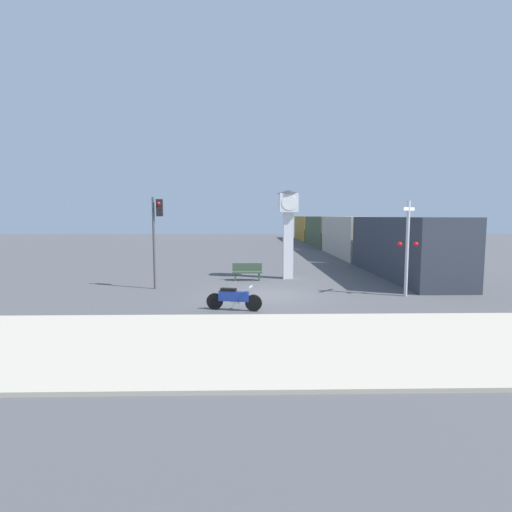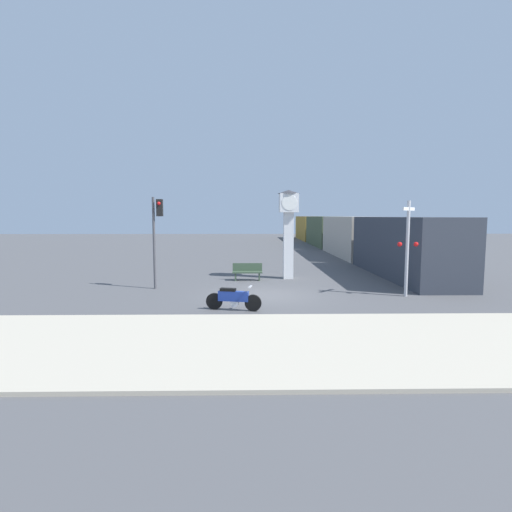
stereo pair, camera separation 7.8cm
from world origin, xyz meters
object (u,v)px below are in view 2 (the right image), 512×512
object	(u,v)px
traffic_light	(157,226)
bench	(247,271)
freight_train	(336,233)
motorcycle	(233,298)
railroad_crossing_signal	(407,245)
clock_tower	(288,220)

from	to	relation	value
traffic_light	bench	distance (m)	5.49
freight_train	bench	world-z (taller)	freight_train
motorcycle	railroad_crossing_signal	world-z (taller)	railroad_crossing_signal
freight_train	traffic_light	size ratio (longest dim) A/B	10.76
clock_tower	railroad_crossing_signal	xyz separation A→B (m)	(4.61, -5.05, -0.99)
freight_train	clock_tower	bearing A→B (deg)	-109.93
clock_tower	freight_train	world-z (taller)	clock_tower
motorcycle	traffic_light	size ratio (longest dim) A/B	0.47
motorcycle	clock_tower	xyz separation A→B (m)	(2.75, 7.51, 2.78)
clock_tower	bench	size ratio (longest dim) A/B	3.05
motorcycle	clock_tower	size ratio (longest dim) A/B	0.42
clock_tower	freight_train	xyz separation A→B (m)	(6.70, 18.48, -1.53)
clock_tower	traffic_light	world-z (taller)	clock_tower
freight_train	traffic_light	bearing A→B (deg)	-121.57
bench	motorcycle	bearing A→B (deg)	-94.10
motorcycle	traffic_light	world-z (taller)	traffic_light
motorcycle	traffic_light	distance (m)	6.37
bench	freight_train	bearing A→B (deg)	64.88
motorcycle	freight_train	distance (m)	27.68
clock_tower	freight_train	bearing A→B (deg)	70.07
traffic_light	railroad_crossing_signal	bearing A→B (deg)	-10.26
motorcycle	traffic_light	bearing A→B (deg)	142.28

